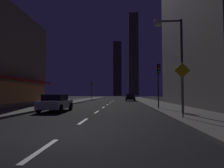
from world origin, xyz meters
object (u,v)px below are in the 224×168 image
at_px(car_parked_near, 56,103).
at_px(fire_hydrant_far_left, 60,102).
at_px(traffic_light_near_right, 158,76).
at_px(car_parked_far, 130,97).
at_px(traffic_light_far_left, 92,87).
at_px(pedestrian_crossing_sign, 182,85).
at_px(street_lamp_right, 169,42).

bearing_deg(car_parked_near, fire_hydrant_far_left, 106.44).
bearing_deg(fire_hydrant_far_left, traffic_light_near_right, -26.56).
bearing_deg(car_parked_far, traffic_light_far_left, 148.03).
bearing_deg(car_parked_near, pedestrian_crossing_sign, -27.33).
bearing_deg(traffic_light_near_right, traffic_light_far_left, 112.15).
height_order(fire_hydrant_far_left, traffic_light_far_left, traffic_light_far_left).
bearing_deg(traffic_light_near_right, fire_hydrant_far_left, 153.44).
height_order(car_parked_near, traffic_light_far_left, traffic_light_far_left).
bearing_deg(pedestrian_crossing_sign, street_lamp_right, 96.40).
distance_m(traffic_light_near_right, pedestrian_crossing_sign, 6.95).
relative_size(car_parked_near, pedestrian_crossing_sign, 1.34).
distance_m(traffic_light_near_right, traffic_light_far_left, 29.17).
distance_m(car_parked_far, street_lamp_right, 26.64).
bearing_deg(car_parked_near, car_parked_far, 72.92).
bearing_deg(traffic_light_far_left, street_lamp_right, -71.17).
bearing_deg(street_lamp_right, pedestrian_crossing_sign, -83.60).
xyz_separation_m(traffic_light_near_right, pedestrian_crossing_sign, (0.10, -6.85, -1.18)).
xyz_separation_m(street_lamp_right, pedestrian_crossing_sign, (0.22, -1.96, -3.05)).
relative_size(fire_hydrant_far_left, pedestrian_crossing_sign, 0.21).
distance_m(car_parked_far, traffic_light_far_left, 11.00).
xyz_separation_m(fire_hydrant_far_left, street_lamp_right, (11.28, -10.59, 4.61)).
relative_size(car_parked_far, traffic_light_far_left, 1.01).
relative_size(street_lamp_right, pedestrian_crossing_sign, 2.09).
bearing_deg(car_parked_far, car_parked_near, -107.08).
distance_m(car_parked_far, fire_hydrant_far_left, 18.30).
xyz_separation_m(car_parked_far, street_lamp_right, (1.78, -26.23, 4.33)).
bearing_deg(car_parked_far, traffic_light_near_right, -84.91).
height_order(car_parked_near, car_parked_far, same).
relative_size(traffic_light_near_right, street_lamp_right, 0.64).
bearing_deg(street_lamp_right, traffic_light_far_left, 108.83).
xyz_separation_m(traffic_light_near_right, traffic_light_far_left, (-11.00, 27.02, 0.00)).
relative_size(traffic_light_near_right, traffic_light_far_left, 1.00).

